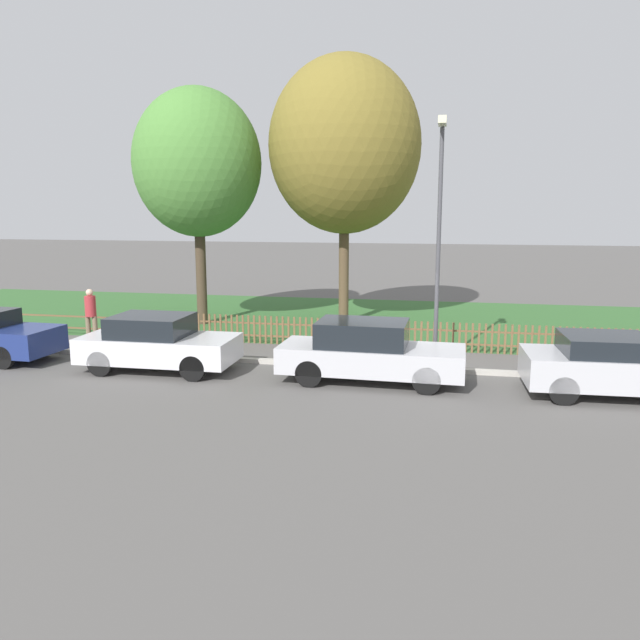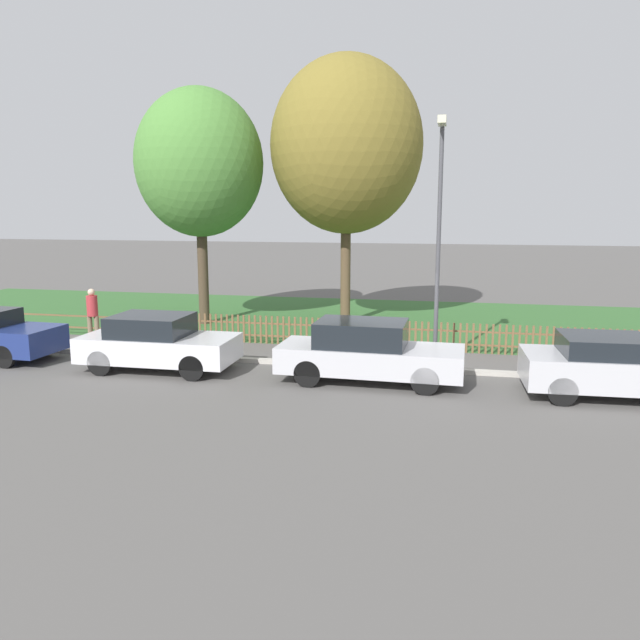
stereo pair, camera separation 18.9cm
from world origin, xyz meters
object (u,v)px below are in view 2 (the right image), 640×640
object	(u,v)px
pedestrian_near_fence	(92,312)
tree_nearest_kerb	(199,163)
parked_car_red_compact	(610,366)
tree_behind_motorcycle	(346,146)
parked_car_black_saloon	(157,342)
street_lamp	(439,217)
parked_car_navy_estate	(368,352)
covered_motorcycle	(363,334)

from	to	relation	value
pedestrian_near_fence	tree_nearest_kerb	bearing A→B (deg)	56.86
parked_car_red_compact	tree_behind_motorcycle	xyz separation A→B (m)	(-7.22, 7.69, 5.54)
parked_car_black_saloon	street_lamp	world-z (taller)	street_lamp
parked_car_black_saloon	tree_nearest_kerb	bearing A→B (deg)	101.66
parked_car_navy_estate	street_lamp	bearing A→B (deg)	51.69
tree_nearest_kerb	street_lamp	world-z (taller)	tree_nearest_kerb
parked_car_navy_estate	parked_car_black_saloon	bearing A→B (deg)	-178.74
tree_nearest_kerb	street_lamp	size ratio (longest dim) A/B	1.31
covered_motorcycle	tree_nearest_kerb	distance (m)	9.03
parked_car_red_compact	covered_motorcycle	world-z (taller)	parked_car_red_compact
parked_car_red_compact	street_lamp	world-z (taller)	street_lamp
parked_car_red_compact	pedestrian_near_fence	xyz separation A→B (m)	(-14.43, 2.99, 0.23)
parked_car_navy_estate	pedestrian_near_fence	size ratio (longest dim) A/B	2.66
parked_car_navy_estate	tree_behind_motorcycle	xyz separation A→B (m)	(-1.86, 7.59, 5.51)
parked_car_black_saloon	tree_behind_motorcycle	size ratio (longest dim) A/B	0.42
parked_car_black_saloon	parked_car_navy_estate	world-z (taller)	parked_car_navy_estate
street_lamp	parked_car_navy_estate	bearing A→B (deg)	-129.60
parked_car_black_saloon	covered_motorcycle	size ratio (longest dim) A/B	1.88
parked_car_navy_estate	pedestrian_near_fence	world-z (taller)	pedestrian_near_fence
parked_car_red_compact	covered_motorcycle	xyz separation A→B (m)	(-5.82, 2.58, -0.04)
parked_car_navy_estate	street_lamp	distance (m)	3.97
pedestrian_near_fence	street_lamp	world-z (taller)	street_lamp
covered_motorcycle	pedestrian_near_fence	bearing A→B (deg)	175.36
covered_motorcycle	tree_behind_motorcycle	world-z (taller)	tree_behind_motorcycle
tree_nearest_kerb	tree_behind_motorcycle	distance (m)	5.14
tree_nearest_kerb	pedestrian_near_fence	xyz separation A→B (m)	(-2.22, -3.59, -4.72)
covered_motorcycle	pedestrian_near_fence	size ratio (longest dim) A/B	1.27
parked_car_red_compact	street_lamp	size ratio (longest dim) A/B	0.60
parked_car_red_compact	pedestrian_near_fence	world-z (taller)	pedestrian_near_fence
street_lamp	parked_car_black_saloon	bearing A→B (deg)	-165.18
covered_motorcycle	tree_nearest_kerb	size ratio (longest dim) A/B	0.26
tree_nearest_kerb	tree_behind_motorcycle	xyz separation A→B (m)	(4.98, 1.11, 0.60)
covered_motorcycle	parked_car_black_saloon	bearing A→B (deg)	-155.48
parked_car_navy_estate	parked_car_red_compact	xyz separation A→B (m)	(5.36, -0.10, -0.03)
covered_motorcycle	pedestrian_near_fence	world-z (taller)	pedestrian_near_fence
parked_car_red_compact	covered_motorcycle	size ratio (longest dim) A/B	1.81
pedestrian_near_fence	street_lamp	size ratio (longest dim) A/B	0.26
covered_motorcycle	street_lamp	bearing A→B (deg)	-19.41
parked_car_black_saloon	pedestrian_near_fence	size ratio (longest dim) A/B	2.38
parked_car_navy_estate	tree_nearest_kerb	size ratio (longest dim) A/B	0.54
tree_nearest_kerb	pedestrian_near_fence	distance (m)	6.33
parked_car_black_saloon	street_lamp	size ratio (longest dim) A/B	0.63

